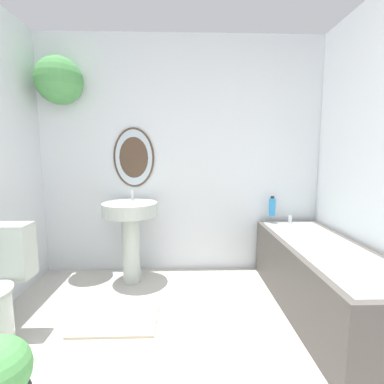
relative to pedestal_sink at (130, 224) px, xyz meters
name	(u,v)px	position (x,y,z in m)	size (l,w,h in m)	color
wall_back	(163,145)	(0.29, 0.30, 0.74)	(2.96, 0.43, 2.40)	silver
pedestal_sink	(130,224)	(0.00, 0.00, 0.00)	(0.51, 0.51, 0.88)	#B2BCB2
bathtub	(324,278)	(1.58, -0.57, -0.30)	(0.61, 1.64, 0.61)	#4C4742
shampoo_bottle	(272,207)	(1.40, 0.18, 0.12)	(0.07, 0.07, 0.20)	#2D84C6
bath_mat	(116,321)	(0.00, -0.66, -0.57)	(0.60, 0.38, 0.02)	#B7A88E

